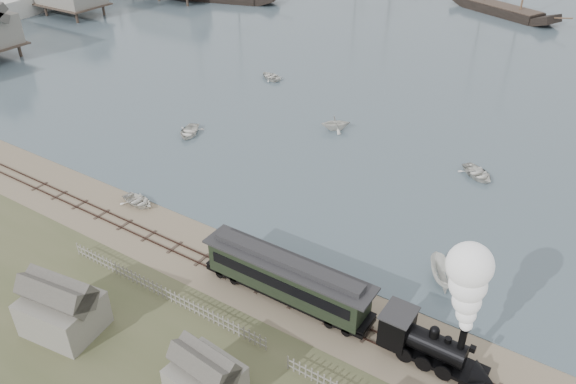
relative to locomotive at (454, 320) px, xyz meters
The scene contains 12 objects.
ground 14.33m from the locomotive, behind, with size 600.00×600.00×0.00m, color gray.
rail_track 14.18m from the locomotive, behind, with size 120.00×1.80×0.16m.
picket_fence_west 21.07m from the locomotive, 165.96° to the right, with size 19.00×0.10×1.20m, color gray, non-canonical shape.
shed_left 26.31m from the locomotive, 154.91° to the right, with size 5.00×4.00×4.10m, color gray, non-canonical shape.
locomotive is the anchor object (origin of this frame).
passenger_coach 12.39m from the locomotive, behind, with size 13.64×2.63×3.31m.
beached_dinghy 31.30m from the locomotive, behind, with size 3.53×2.52×0.73m, color white.
rowboat_0 40.46m from the locomotive, 155.49° to the left, with size 4.03×2.88×0.83m, color white.
rowboat_1 35.72m from the locomotive, 130.30° to the left, with size 3.39×2.93×1.79m, color white.
rowboat_2 9.45m from the locomotive, 111.61° to the left, with size 3.78×1.42×1.46m, color white.
rowboat_3 26.36m from the locomotive, 102.43° to the left, with size 4.05×2.89×0.84m, color white.
rowboat_6 53.62m from the locomotive, 136.65° to the left, with size 3.74×2.67×0.78m, color white.
Camera 1 is at (18.49, -28.22, 29.27)m, focal length 35.00 mm.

